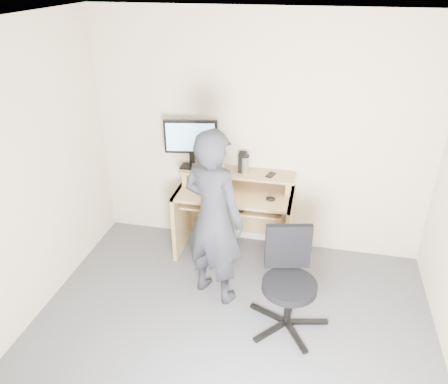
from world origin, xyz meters
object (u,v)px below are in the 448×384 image
at_px(office_chair, 289,276).
at_px(monitor, 191,140).
at_px(desk, 236,205).
at_px(person, 213,218).

bearing_deg(office_chair, monitor, 124.22).
bearing_deg(office_chair, desk, 110.42).
xyz_separation_m(desk, office_chair, (0.65, -0.99, -0.06)).
relative_size(monitor, office_chair, 0.62).
bearing_deg(person, desk, -70.21).
bearing_deg(desk, office_chair, -56.74).
bearing_deg(monitor, person, -72.68).
distance_m(desk, person, 0.82).
xyz_separation_m(desk, person, (-0.05, -0.77, 0.29)).
relative_size(office_chair, person, 0.53).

